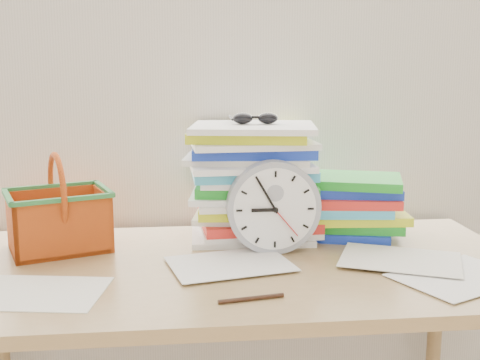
{
  "coord_description": "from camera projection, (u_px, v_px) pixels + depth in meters",
  "views": [
    {
      "loc": [
        -0.14,
        0.23,
        1.22
      ],
      "look_at": [
        0.01,
        1.6,
        0.95
      ],
      "focal_mm": 45.0,
      "sensor_mm": 36.0,
      "label": 1
    }
  ],
  "objects": [
    {
      "name": "basket",
      "position": [
        58.0,
        203.0,
        1.53
      ],
      "size": [
        0.3,
        0.27,
        0.25
      ],
      "primitive_type": null,
      "rotation": [
        0.0,
        0.0,
        0.35
      ],
      "color": "#CA4F13",
      "rests_on": "desk"
    },
    {
      "name": "curtain",
      "position": [
        223.0,
        35.0,
        1.71
      ],
      "size": [
        2.4,
        0.01,
        2.5
      ],
      "primitive_type": "cube",
      "color": "beige",
      "rests_on": "room_shell"
    },
    {
      "name": "clock",
      "position": [
        273.0,
        207.0,
        1.5
      ],
      "size": [
        0.23,
        0.05,
        0.23
      ],
      "primitive_type": "cylinder",
      "rotation": [
        1.57,
        0.0,
        0.0
      ],
      "color": "#9598A4",
      "rests_on": "desk"
    },
    {
      "name": "scattered_papers",
      "position": [
        236.0,
        261.0,
        1.44
      ],
      "size": [
        1.26,
        0.42,
        0.02
      ],
      "primitive_type": null,
      "color": "white",
      "rests_on": "desk"
    },
    {
      "name": "pen",
      "position": [
        251.0,
        298.0,
        1.21
      ],
      "size": [
        0.14,
        0.03,
        0.01
      ],
      "primitive_type": "cylinder",
      "rotation": [
        0.0,
        1.57,
        0.18
      ],
      "color": "black",
      "rests_on": "desk"
    },
    {
      "name": "paper_stack",
      "position": [
        252.0,
        181.0,
        1.64
      ],
      "size": [
        0.37,
        0.31,
        0.31
      ],
      "primitive_type": null,
      "rotation": [
        0.0,
        0.0,
        -0.06
      ],
      "color": "white",
      "rests_on": "desk"
    },
    {
      "name": "sunglasses",
      "position": [
        255.0,
        118.0,
        1.6
      ],
      "size": [
        0.14,
        0.12,
        0.03
      ],
      "primitive_type": null,
      "rotation": [
        0.0,
        0.0,
        -0.02
      ],
      "color": "black",
      "rests_on": "paper_stack"
    },
    {
      "name": "book_stack",
      "position": [
        353.0,
        207.0,
        1.65
      ],
      "size": [
        0.31,
        0.26,
        0.17
      ],
      "primitive_type": null,
      "rotation": [
        0.0,
        0.0,
        -0.19
      ],
      "color": "white",
      "rests_on": "desk"
    },
    {
      "name": "desk",
      "position": [
        236.0,
        293.0,
        1.45
      ],
      "size": [
        1.4,
        0.7,
        0.75
      ],
      "color": "olive",
      "rests_on": "ground"
    }
  ]
}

